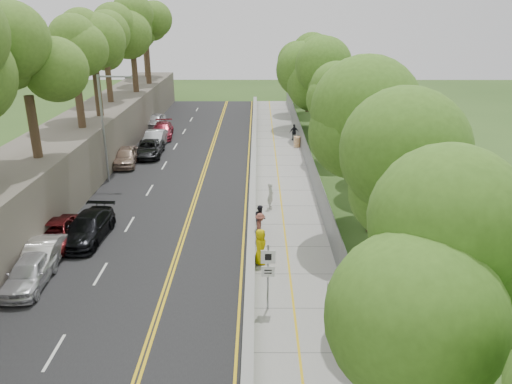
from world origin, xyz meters
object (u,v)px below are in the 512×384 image
Objects in this scene: concrete_block at (340,293)px; car_0 at (29,272)px; car_1 at (41,257)px; person_far at (294,132)px; signpost at (268,270)px; construction_barrel at (297,142)px; car_2 at (55,234)px; streetlight at (106,121)px; painter_0 at (260,247)px.

car_0 is at bearing 175.27° from concrete_block.
person_far is (14.45, 25.84, 0.12)m from car_1.
person_far is at bearing 83.88° from signpost.
car_1 reaches higher than construction_barrel.
person_far is at bearing 58.13° from car_1.
signpost reaches higher than concrete_block.
person_far reaches higher than car_0.
car_1 reaches higher than car_2.
car_0 is (0.31, -15.12, -3.89)m from streetlight.
concrete_block is at bearing -90.00° from construction_barrel.
streetlight reaches higher than person_far.
construction_barrel is at bearing -7.41° from painter_0.
car_2 is at bearing 151.92° from signpost.
person_far reaches higher than car_1.
car_2 reaches higher than construction_barrel.
streetlight is at bearing 124.08° from signpost.
car_0 reaches higher than car_1.
streetlight is 22.41m from concrete_block.
construction_barrel is 25.43m from car_2.
car_0 reaches higher than construction_barrel.
painter_0 reaches higher than car_0.
car_1 is 29.61m from person_far.
car_0 is 4.34m from car_2.
car_1 is (-11.30, 3.51, -1.24)m from signpost.
car_1 reaches higher than concrete_block.
streetlight is 19.53m from person_far.
signpost is at bearing -167.87° from concrete_block.
car_2 is at bearing -125.86° from construction_barrel.
construction_barrel reaches higher than concrete_block.
car_1 is 0.88× the size of car_2.
construction_barrel is 0.92× the size of concrete_block.
streetlight is 17.47m from painter_0.
car_2 is at bearing 94.79° from car_1.
concrete_block is 14.82m from car_1.
construction_barrel is (14.76, 9.81, -4.09)m from streetlight.
person_far is (14.80, 23.14, 0.15)m from car_2.
car_1 is at bearing 162.72° from signpost.
signpost reaches higher than car_0.
construction_barrel is 0.52× the size of painter_0.
car_2 is (-14.90, -20.61, 0.15)m from construction_barrel.
painter_0 is 1.19× the size of person_far.
car_0 is at bearing -89.35° from car_1.
signpost is 1.94× the size of person_far.
streetlight is 4.20× the size of painter_0.
person_far is at bearing -6.31° from painter_0.
signpost is at bearing -96.91° from construction_barrel.
painter_0 is at bearing -49.01° from streetlight.
signpost is at bearing 69.43° from person_far.
car_1 is at bearing -121.96° from construction_barrel.
signpost is 0.74× the size of car_1.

